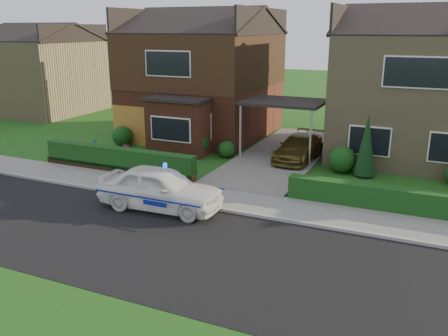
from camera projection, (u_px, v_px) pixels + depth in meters
The scene contains 23 objects.
ground at pixel (170, 245), 13.94m from camera, with size 120.00×120.00×0.00m, color #184B14.
road at pixel (170, 245), 13.94m from camera, with size 60.00×6.00×0.02m, color black.
kerb at pixel (214, 208), 16.59m from camera, with size 60.00×0.16×0.12m, color #9E9993.
sidewalk at pixel (226, 199), 17.51m from camera, with size 60.00×2.00×0.10m, color slate.
driveway at pixel (282, 155), 23.55m from camera, with size 3.80×12.00×0.12m, color #666059.
house_left at pixel (203, 69), 27.27m from camera, with size 7.50×9.53×7.25m.
house_right at pixel (419, 81), 22.87m from camera, with size 7.50×8.06×7.25m.
carport_link at pixel (284, 103), 22.76m from camera, with size 3.80×3.00×2.77m.
garage_door at pixel (131, 126), 25.58m from camera, with size 2.20×0.10×2.10m, color #91581F.
dwarf_wall at pixel (117, 169), 20.80m from camera, with size 7.70×0.25×0.36m, color brown.
hedge_left at pixel (119, 172), 20.98m from camera, with size 7.50×0.55×0.90m, color #103410.
hedge_right at pixel (394, 213), 16.35m from camera, with size 7.50×0.55×0.80m, color #103410.
shrub_left_far at pixel (122, 136), 25.42m from camera, with size 1.08×1.08×1.08m, color #103410.
shrub_left_mid at pixel (195, 143), 23.45m from camera, with size 1.32×1.32×1.32m, color #103410.
shrub_left_near at pixel (227, 149), 23.16m from camera, with size 0.84×0.84×0.84m, color #103410.
shrub_right_near at pixel (342, 159), 20.74m from camera, with size 1.20×1.20×1.20m, color #103410.
conifer_a at pixel (366, 147), 19.97m from camera, with size 0.90×0.90×2.60m, color black.
neighbour_left at pixel (44, 77), 35.02m from camera, with size 6.50×7.00×5.20m, color #9A885E.
police_car at pixel (160, 189), 16.52m from camera, with size 4.07×4.50×1.67m.
driveway_car at pixel (299, 148), 22.38m from camera, with size 1.61×3.95×1.15m, color brown.
potted_plant_a at pixel (94, 146), 24.18m from camera, with size 0.35×0.24×0.66m, color gray.
potted_plant_b at pixel (159, 159), 21.55m from camera, with size 0.42×0.34×0.77m, color gray.
potted_plant_c at pixel (127, 154), 22.31m from camera, with size 0.48×0.48×0.85m, color gray.
Camera 1 is at (6.64, -10.95, 6.17)m, focal length 38.00 mm.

